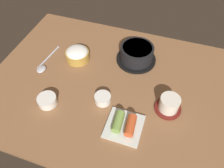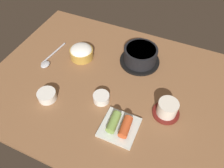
% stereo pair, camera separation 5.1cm
% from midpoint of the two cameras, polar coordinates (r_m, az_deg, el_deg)
% --- Properties ---
extents(dining_table, '(1.00, 0.76, 0.02)m').
position_cam_midpoint_polar(dining_table, '(0.90, 0.99, -0.39)').
color(dining_table, brown).
rests_on(dining_table, ground).
extents(stone_pot, '(0.18, 0.18, 0.08)m').
position_cam_midpoint_polar(stone_pot, '(0.96, 9.02, 7.40)').
color(stone_pot, black).
rests_on(stone_pot, dining_table).
extents(rice_bowl, '(0.10, 0.10, 0.06)m').
position_cam_midpoint_polar(rice_bowl, '(0.99, -6.61, 8.36)').
color(rice_bowl, '#B78C38').
rests_on(rice_bowl, dining_table).
extents(tea_cup_with_saucer, '(0.10, 0.10, 0.06)m').
position_cam_midpoint_polar(tea_cup_with_saucer, '(0.81, 16.15, -6.39)').
color(tea_cup_with_saucer, maroon).
rests_on(tea_cup_with_saucer, dining_table).
extents(banchan_cup_center, '(0.06, 0.06, 0.03)m').
position_cam_midpoint_polar(banchan_cup_center, '(0.83, -1.07, -3.68)').
color(banchan_cup_center, white).
rests_on(banchan_cup_center, dining_table).
extents(kimchi_plate, '(0.13, 0.13, 0.04)m').
position_cam_midpoint_polar(kimchi_plate, '(0.76, 3.94, -11.05)').
color(kimchi_plate, silver).
rests_on(kimchi_plate, dining_table).
extents(side_bowl_near, '(0.07, 0.07, 0.03)m').
position_cam_midpoint_polar(side_bowl_near, '(0.86, -15.21, -2.96)').
color(side_bowl_near, white).
rests_on(side_bowl_near, dining_table).
extents(spoon, '(0.04, 0.18, 0.01)m').
position_cam_midpoint_polar(spoon, '(1.01, -15.14, 5.96)').
color(spoon, '#B7B7BC').
rests_on(spoon, dining_table).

